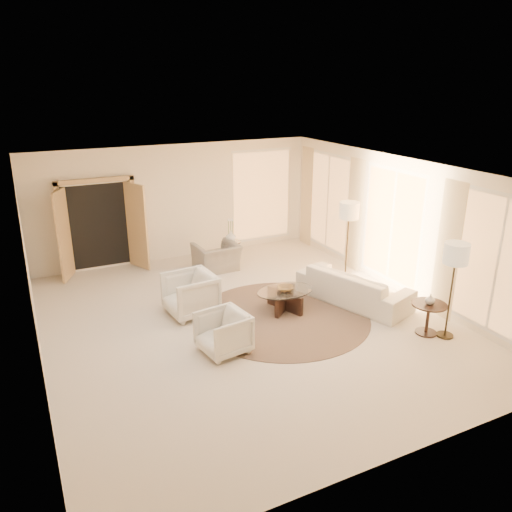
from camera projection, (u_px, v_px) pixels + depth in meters
name	position (u px, v px, depth m)	size (l,w,h in m)	color
room	(246.00, 250.00, 8.80)	(7.04, 8.04, 2.83)	beige
windows_right	(395.00, 227.00, 10.32)	(0.10, 6.40, 2.40)	#FFB666
window_back_corner	(262.00, 196.00, 13.10)	(1.70, 0.10, 2.40)	#FFB666
curtains_right	(365.00, 219.00, 11.08)	(0.06, 5.20, 2.60)	beige
french_doors	(100.00, 227.00, 11.36)	(1.95, 0.66, 2.16)	tan
area_rug	(282.00, 317.00, 9.44)	(3.30, 3.30, 0.01)	#3A2920
sofa	(354.00, 286.00, 9.97)	(2.30, 0.90, 0.67)	silver
armchair_left	(190.00, 292.00, 9.42)	(0.87, 0.82, 0.90)	silver
armchair_right	(223.00, 331.00, 8.12)	(0.74, 0.69, 0.76)	silver
accent_chair	(216.00, 253.00, 11.61)	(0.97, 0.63, 0.85)	gray
coffee_table	(285.00, 298.00, 9.64)	(1.39, 1.39, 0.42)	black
end_table	(428.00, 313.00, 8.71)	(0.60, 0.60, 0.57)	black
side_table	(231.00, 250.00, 12.09)	(0.47, 0.47, 0.55)	black
floor_lamp_near	(349.00, 214.00, 10.75)	(0.43, 0.43, 1.76)	black
floor_lamp_far	(456.00, 258.00, 8.25)	(0.41, 0.41, 1.71)	black
bowl	(285.00, 288.00, 9.57)	(0.32, 0.32, 0.08)	brown
end_vase	(430.00, 299.00, 8.62)	(0.17, 0.17, 0.18)	silver
side_vase	(231.00, 236.00, 11.98)	(0.26, 0.26, 0.27)	silver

